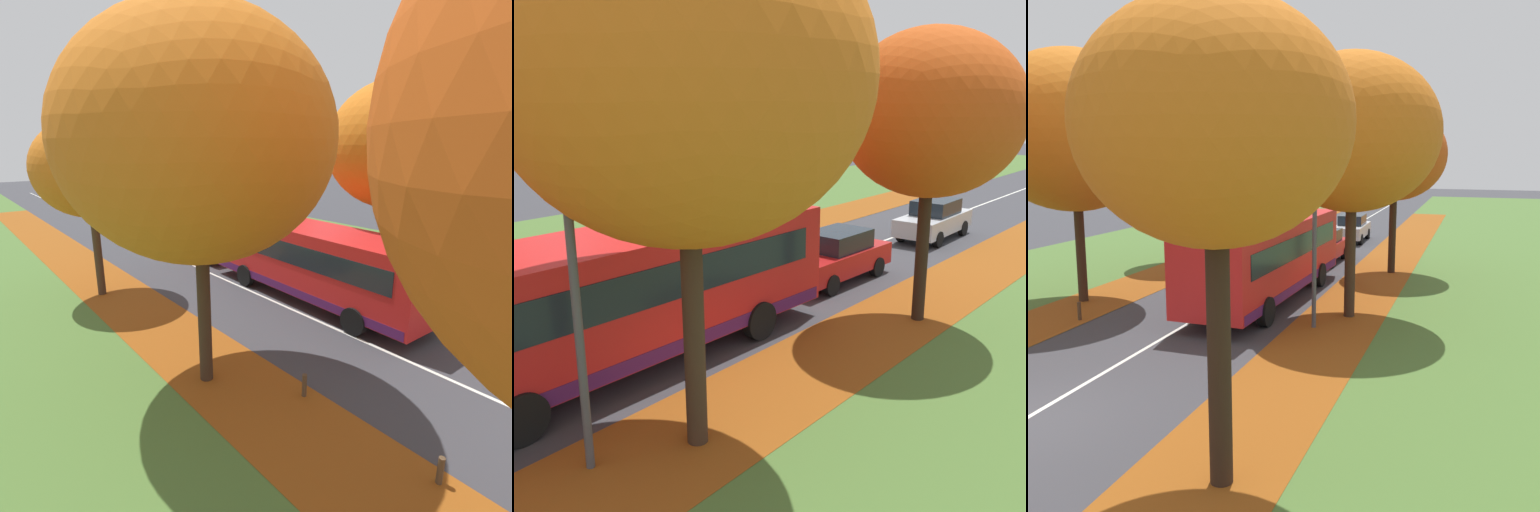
{
  "view_description": "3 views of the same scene",
  "coord_description": "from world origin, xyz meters",
  "views": [
    {
      "loc": [
        -10.01,
        0.53,
        6.11
      ],
      "look_at": [
        -0.26,
        12.59,
        1.77
      ],
      "focal_mm": 28.0,
      "sensor_mm": 36.0,
      "label": 1
    },
    {
      "loc": [
        11.62,
        3.54,
        5.84
      ],
      "look_at": [
        2.08,
        15.05,
        1.77
      ],
      "focal_mm": 42.0,
      "sensor_mm": 36.0,
      "label": 2
    },
    {
      "loc": [
        8.84,
        -9.48,
        5.56
      ],
      "look_at": [
        1.92,
        11.48,
        1.63
      ],
      "focal_mm": 42.0,
      "sensor_mm": 36.0,
      "label": 3
    }
  ],
  "objects": [
    {
      "name": "grass_verge_left",
      "position": [
        -9.2,
        20.0,
        0.0
      ],
      "size": [
        12.0,
        90.0,
        0.01
      ],
      "primitive_type": "cube",
      "color": "#476B2D",
      "rests_on": "ground"
    },
    {
      "name": "leaf_litter_left",
      "position": [
        -4.6,
        14.0,
        0.01
      ],
      "size": [
        2.8,
        60.0,
        0.0
      ],
      "primitive_type": "cube",
      "color": "#8C4714",
      "rests_on": "grass_verge_left"
    },
    {
      "name": "leaf_litter_right",
      "position": [
        4.6,
        14.0,
        0.01
      ],
      "size": [
        2.8,
        60.0,
        0.0
      ],
      "primitive_type": "cube",
      "color": "#8C4714",
      "rests_on": "grass_verge_right"
    },
    {
      "name": "road_centre_line",
      "position": [
        0.0,
        20.0,
        0.0
      ],
      "size": [
        0.12,
        80.0,
        0.01
      ],
      "primitive_type": "cube",
      "color": "silver",
      "rests_on": "ground"
    },
    {
      "name": "tree_left_mid",
      "position": [
        -5.1,
        16.96,
        5.19
      ],
      "size": [
        4.23,
        4.23,
        7.11
      ],
      "color": "#422D1E",
      "rests_on": "ground"
    },
    {
      "name": "tree_right_near",
      "position": [
        4.79,
        9.81,
        6.09
      ],
      "size": [
        5.67,
        5.67,
        8.65
      ],
      "color": "#382619",
      "rests_on": "ground"
    },
    {
      "name": "tree_right_mid",
      "position": [
        5.07,
        17.64,
        5.35
      ],
      "size": [
        4.57,
        4.57,
        7.42
      ],
      "color": "black",
      "rests_on": "ground"
    },
    {
      "name": "streetlamp_right",
      "position": [
        3.67,
        8.19,
        3.74
      ],
      "size": [
        1.89,
        0.28,
        6.0
      ],
      "color": "#47474C",
      "rests_on": "ground"
    },
    {
      "name": "bus",
      "position": [
        1.41,
        11.08,
        1.7
      ],
      "size": [
        2.86,
        10.46,
        2.98
      ],
      "color": "red",
      "rests_on": "ground"
    },
    {
      "name": "car_red_lead",
      "position": [
        1.43,
        19.15,
        0.81
      ],
      "size": [
        1.86,
        4.24,
        1.62
      ],
      "color": "#B21919",
      "rests_on": "ground"
    },
    {
      "name": "car_silver_following",
      "position": [
        1.34,
        26.62,
        0.81
      ],
      "size": [
        1.86,
        4.24,
        1.62
      ],
      "color": "#B7BABF",
      "rests_on": "ground"
    }
  ]
}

